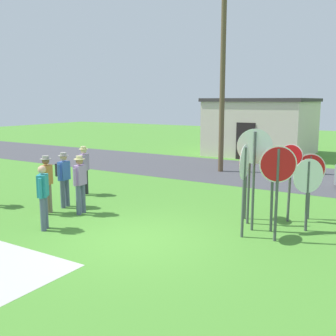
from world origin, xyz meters
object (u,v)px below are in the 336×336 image
utility_pole (223,71)px  stop_sign_tallest (246,169)px  person_on_left (84,167)px  stop_sign_rear_right (249,165)px  stop_sign_rear_left (308,182)px  stop_sign_low_front (273,174)px  stop_sign_center_cluster (244,174)px  person_in_teal (47,181)px  stop_sign_nearest (254,160)px  person_with_sunhat (43,194)px  stop_sign_far_back (278,176)px  stop_sign_leaning_right (290,170)px  stop_sign_leaning_left (310,175)px  person_holding_notes (64,176)px  person_in_blue (80,181)px

utility_pole → stop_sign_tallest: (3.80, -6.76, -3.23)m
person_on_left → stop_sign_rear_right: bearing=-1.9°
stop_sign_rear_left → stop_sign_low_front: bearing=-146.1°
stop_sign_center_cluster → stop_sign_rear_right: bearing=104.0°
person_in_teal → person_on_left: bearing=107.7°
stop_sign_nearest → person_with_sunhat: (-4.63, -2.77, -0.89)m
stop_sign_low_front → person_on_left: bearing=175.9°
stop_sign_tallest → person_on_left: (-5.95, -0.19, -0.45)m
stop_sign_nearest → person_on_left: size_ratio=1.52×
stop_sign_far_back → person_with_sunhat: stop_sign_far_back is taller
stop_sign_rear_left → person_in_teal: 7.32m
stop_sign_leaning_right → person_in_teal: 6.99m
stop_sign_tallest → stop_sign_center_cluster: bearing=-71.2°
stop_sign_far_back → stop_sign_nearest: stop_sign_nearest is taller
stop_sign_low_front → stop_sign_rear_left: stop_sign_low_front is taller
stop_sign_leaning_left → person_with_sunhat: bearing=-140.8°
stop_sign_center_cluster → utility_pole: bearing=117.5°
utility_pole → person_holding_notes: bearing=-100.1°
stop_sign_leaning_left → stop_sign_center_cluster: 2.67m
stop_sign_leaning_right → stop_sign_tallest: (-1.11, -0.42, -0.01)m
stop_sign_low_front → person_in_blue: (-5.30, -1.38, -0.51)m
stop_sign_leaning_right → person_holding_notes: 6.80m
person_with_sunhat → person_in_blue: person_in_blue is taller
stop_sign_leaning_right → person_holding_notes: size_ratio=1.25×
utility_pole → stop_sign_far_back: utility_pole is taller
stop_sign_nearest → stop_sign_rear_left: 1.49m
stop_sign_rear_left → stop_sign_nearest: bearing=-149.0°
stop_sign_rear_right → person_with_sunhat: size_ratio=1.43×
stop_sign_rear_right → person_holding_notes: 5.75m
stop_sign_far_back → stop_sign_tallest: bearing=133.2°
person_on_left → stop_sign_low_front: bearing=-4.1°
stop_sign_tallest → person_in_teal: stop_sign_tallest is taller
person_with_sunhat → utility_pole: bearing=88.3°
person_in_blue → person_on_left: 2.48m
stop_sign_leaning_right → person_in_teal: (-6.31, -2.98, -0.46)m
stop_sign_far_back → stop_sign_center_cluster: bearing=-169.2°
utility_pole → person_in_teal: (-1.40, -9.32, -3.68)m
person_on_left → person_holding_notes: 1.71m
stop_sign_leaning_left → stop_sign_tallest: bearing=-148.5°
stop_sign_rear_right → stop_sign_leaning_left: (1.29, 1.33, -0.35)m
stop_sign_nearest → stop_sign_center_cluster: stop_sign_nearest is taller
person_with_sunhat → stop_sign_tallest: bearing=41.8°
stop_sign_rear_left → person_holding_notes: 7.22m
stop_sign_leaning_right → person_holding_notes: (-6.42, -2.20, -0.44)m
stop_sign_far_back → person_in_blue: 5.69m
stop_sign_far_back → utility_pole: bearing=122.0°
stop_sign_rear_right → person_on_left: 6.22m
person_on_left → stop_sign_rear_left: bearing=0.1°
person_in_blue → stop_sign_rear_left: bearing=17.3°
stop_sign_tallest → person_on_left: stop_sign_tallest is taller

